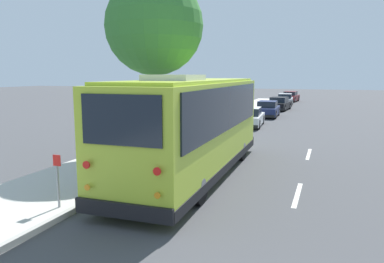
{
  "coord_description": "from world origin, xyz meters",
  "views": [
    {
      "loc": [
        -12.63,
        -4.43,
        3.48
      ],
      "look_at": [
        0.73,
        0.49,
        1.3
      ],
      "focal_mm": 35.0,
      "sensor_mm": 36.0,
      "label": 1
    }
  ],
  "objects_px": {
    "parked_sedan_navy": "(267,109)",
    "parked_sedan_maroon": "(291,97)",
    "shuttle_bus": "(193,122)",
    "parked_sedan_white": "(250,117)",
    "sign_post_near": "(58,180)",
    "fire_hydrant": "(198,131)",
    "parked_sedan_silver": "(285,100)",
    "street_tree": "(155,20)",
    "parked_sedan_black": "(279,104)",
    "sign_post_far": "(106,163)"
  },
  "relations": [
    {
      "from": "street_tree",
      "to": "fire_hydrant",
      "type": "relative_size",
      "value": 9.85
    },
    {
      "from": "sign_post_near",
      "to": "sign_post_far",
      "type": "relative_size",
      "value": 1.05
    },
    {
      "from": "parked_sedan_navy",
      "to": "fire_hydrant",
      "type": "relative_size",
      "value": 5.2
    },
    {
      "from": "parked_sedan_silver",
      "to": "street_tree",
      "type": "distance_m",
      "value": 29.65
    },
    {
      "from": "sign_post_far",
      "to": "fire_hydrant",
      "type": "distance_m",
      "value": 8.7
    },
    {
      "from": "parked_sedan_navy",
      "to": "parked_sedan_white",
      "type": "bearing_deg",
      "value": 175.64
    },
    {
      "from": "parked_sedan_silver",
      "to": "fire_hydrant",
      "type": "bearing_deg",
      "value": 173.23
    },
    {
      "from": "shuttle_bus",
      "to": "sign_post_near",
      "type": "xyz_separation_m",
      "value": [
        -4.52,
        1.98,
        -1.01
      ]
    },
    {
      "from": "parked_sedan_black",
      "to": "fire_hydrant",
      "type": "height_order",
      "value": "parked_sedan_black"
    },
    {
      "from": "parked_sedan_silver",
      "to": "street_tree",
      "type": "bearing_deg",
      "value": 172.39
    },
    {
      "from": "street_tree",
      "to": "sign_post_near",
      "type": "distance_m",
      "value": 8.77
    },
    {
      "from": "parked_sedan_white",
      "to": "parked_sedan_maroon",
      "type": "xyz_separation_m",
      "value": [
        24.57,
        -0.3,
        0.03
      ]
    },
    {
      "from": "street_tree",
      "to": "sign_post_far",
      "type": "relative_size",
      "value": 6.18
    },
    {
      "from": "shuttle_bus",
      "to": "sign_post_far",
      "type": "xyz_separation_m",
      "value": [
        -2.34,
        1.98,
        -1.07
      ]
    },
    {
      "from": "shuttle_bus",
      "to": "parked_sedan_black",
      "type": "xyz_separation_m",
      "value": [
        25.52,
        0.32,
        -1.27
      ]
    },
    {
      "from": "parked_sedan_silver",
      "to": "street_tree",
      "type": "relative_size",
      "value": 0.58
    },
    {
      "from": "sign_post_near",
      "to": "sign_post_far",
      "type": "bearing_deg",
      "value": 0.0
    },
    {
      "from": "parked_sedan_black",
      "to": "fire_hydrant",
      "type": "xyz_separation_m",
      "value": [
        -19.17,
        1.72,
        -0.04
      ]
    },
    {
      "from": "sign_post_near",
      "to": "fire_hydrant",
      "type": "bearing_deg",
      "value": 0.34
    },
    {
      "from": "parked_sedan_silver",
      "to": "sign_post_near",
      "type": "bearing_deg",
      "value": 174.39
    },
    {
      "from": "parked_sedan_black",
      "to": "street_tree",
      "type": "height_order",
      "value": "street_tree"
    },
    {
      "from": "parked_sedan_maroon",
      "to": "shuttle_bus",
      "type": "bearing_deg",
      "value": -174.48
    },
    {
      "from": "parked_sedan_navy",
      "to": "sign_post_far",
      "type": "distance_m",
      "value": 21.53
    },
    {
      "from": "street_tree",
      "to": "parked_sedan_maroon",
      "type": "bearing_deg",
      "value": -3.73
    },
    {
      "from": "parked_sedan_black",
      "to": "parked_sedan_silver",
      "type": "height_order",
      "value": "parked_sedan_silver"
    },
    {
      "from": "parked_sedan_navy",
      "to": "parked_sedan_maroon",
      "type": "bearing_deg",
      "value": -2.03
    },
    {
      "from": "parked_sedan_black",
      "to": "street_tree",
      "type": "relative_size",
      "value": 0.57
    },
    {
      "from": "parked_sedan_black",
      "to": "parked_sedan_maroon",
      "type": "relative_size",
      "value": 1.03
    },
    {
      "from": "parked_sedan_white",
      "to": "parked_sedan_black",
      "type": "relative_size",
      "value": 0.97
    },
    {
      "from": "parked_sedan_white",
      "to": "parked_sedan_navy",
      "type": "xyz_separation_m",
      "value": [
        6.06,
        -0.26,
        0.02
      ]
    },
    {
      "from": "parked_sedan_maroon",
      "to": "fire_hydrant",
      "type": "height_order",
      "value": "parked_sedan_maroon"
    },
    {
      "from": "shuttle_bus",
      "to": "fire_hydrant",
      "type": "xyz_separation_m",
      "value": [
        6.35,
        2.04,
        -1.31
      ]
    },
    {
      "from": "sign_post_far",
      "to": "fire_hydrant",
      "type": "height_order",
      "value": "sign_post_far"
    },
    {
      "from": "parked_sedan_black",
      "to": "sign_post_near",
      "type": "bearing_deg",
      "value": -179.02
    },
    {
      "from": "shuttle_bus",
      "to": "street_tree",
      "type": "bearing_deg",
      "value": 43.52
    },
    {
      "from": "parked_sedan_navy",
      "to": "fire_hydrant",
      "type": "xyz_separation_m",
      "value": [
        -12.79,
        1.59,
        -0.06
      ]
    },
    {
      "from": "parked_sedan_silver",
      "to": "sign_post_far",
      "type": "relative_size",
      "value": 3.59
    },
    {
      "from": "parked_sedan_white",
      "to": "fire_hydrant",
      "type": "distance_m",
      "value": 6.85
    },
    {
      "from": "sign_post_far",
      "to": "shuttle_bus",
      "type": "bearing_deg",
      "value": -40.15
    },
    {
      "from": "parked_sedan_silver",
      "to": "fire_hydrant",
      "type": "relative_size",
      "value": 5.73
    },
    {
      "from": "parked_sedan_maroon",
      "to": "sign_post_near",
      "type": "relative_size",
      "value": 3.24
    },
    {
      "from": "parked_sedan_black",
      "to": "shuttle_bus",
      "type": "bearing_deg",
      "value": -175.15
    },
    {
      "from": "parked_sedan_navy",
      "to": "parked_sedan_black",
      "type": "distance_m",
      "value": 6.39
    },
    {
      "from": "sign_post_far",
      "to": "fire_hydrant",
      "type": "relative_size",
      "value": 1.59
    },
    {
      "from": "street_tree",
      "to": "sign_post_near",
      "type": "xyz_separation_m",
      "value": [
        -7.25,
        -0.72,
        -4.89
      ]
    },
    {
      "from": "shuttle_bus",
      "to": "fire_hydrant",
      "type": "relative_size",
      "value": 12.3
    },
    {
      "from": "shuttle_bus",
      "to": "parked_sedan_maroon",
      "type": "xyz_separation_m",
      "value": [
        37.64,
        0.42,
        -1.25
      ]
    },
    {
      "from": "parked_sedan_silver",
      "to": "sign_post_near",
      "type": "xyz_separation_m",
      "value": [
        -36.37,
        1.51,
        0.24
      ]
    },
    {
      "from": "parked_sedan_white",
      "to": "parked_sedan_navy",
      "type": "distance_m",
      "value": 6.07
    },
    {
      "from": "parked_sedan_white",
      "to": "shuttle_bus",
      "type": "bearing_deg",
      "value": 179.07
    }
  ]
}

